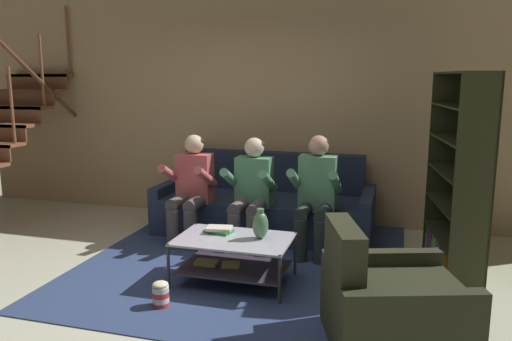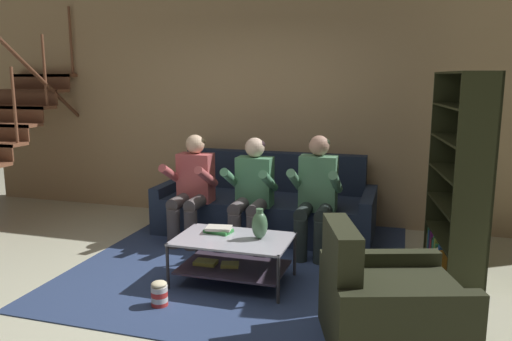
{
  "view_description": "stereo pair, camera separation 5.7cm",
  "coord_description": "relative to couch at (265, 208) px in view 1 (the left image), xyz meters",
  "views": [
    {
      "loc": [
        1.6,
        -3.67,
        1.81
      ],
      "look_at": [
        0.3,
        0.86,
        0.92
      ],
      "focal_mm": 35.0,
      "sensor_mm": 36.0,
      "label": 1
    },
    {
      "loc": [
        1.66,
        -3.66,
        1.81
      ],
      "look_at": [
        0.3,
        0.86,
        0.92
      ],
      "focal_mm": 35.0,
      "sensor_mm": 36.0,
      "label": 2
    }
  ],
  "objects": [
    {
      "name": "bookshelf",
      "position": [
        2.05,
        -0.59,
        0.47
      ],
      "size": [
        0.47,
        1.15,
        1.86
      ],
      "color": "#262A16",
      "rests_on": "ground"
    },
    {
      "name": "popcorn_tub",
      "position": [
        -0.29,
        -2.15,
        -0.18
      ],
      "size": [
        0.13,
        0.13,
        0.21
      ],
      "color": "red",
      "rests_on": "ground"
    },
    {
      "name": "area_rug",
      "position": [
        0.06,
        -0.9,
        -0.28
      ],
      "size": [
        3.05,
        3.48,
        0.01
      ],
      "color": "navy",
      "rests_on": "ground"
    },
    {
      "name": "person_seated_middle",
      "position": [
        0.0,
        -0.58,
        0.35
      ],
      "size": [
        0.5,
        0.58,
        1.18
      ],
      "color": "#544D50",
      "rests_on": "ground"
    },
    {
      "name": "armchair",
      "position": [
        1.47,
        -2.25,
        -0.01
      ],
      "size": [
        1.09,
        1.05,
        0.86
      ],
      "color": "#292C1C",
      "rests_on": "ground"
    },
    {
      "name": "coffee_table",
      "position": [
        0.12,
        -1.54,
        -0.01
      ],
      "size": [
        1.01,
        0.64,
        0.42
      ],
      "color": "#B2B3C1",
      "rests_on": "ground"
    },
    {
      "name": "ground",
      "position": [
        -0.13,
        -1.84,
        -0.29
      ],
      "size": [
        16.8,
        16.8,
        0.0
      ],
      "primitive_type": "plane",
      "color": "beige"
    },
    {
      "name": "back_partition",
      "position": [
        -0.13,
        0.62,
        1.16
      ],
      "size": [
        8.4,
        0.12,
        2.9
      ],
      "primitive_type": "cube",
      "color": "tan",
      "rests_on": "ground"
    },
    {
      "name": "vase",
      "position": [
        0.35,
        -1.48,
        0.25
      ],
      "size": [
        0.14,
        0.14,
        0.27
      ],
      "color": "#4B7752",
      "rests_on": "coffee_table"
    },
    {
      "name": "person_seated_right",
      "position": [
        0.69,
        -0.58,
        0.37
      ],
      "size": [
        0.5,
        0.58,
        1.22
      ],
      "color": "#232D2C",
      "rests_on": "ground"
    },
    {
      "name": "couch",
      "position": [
        0.0,
        0.0,
        0.0
      ],
      "size": [
        2.49,
        0.99,
        0.91
      ],
      "color": "#232F48",
      "rests_on": "ground"
    },
    {
      "name": "book_stack",
      "position": [
        -0.05,
        -1.42,
        0.15
      ],
      "size": [
        0.26,
        0.19,
        0.05
      ],
      "color": "green",
      "rests_on": "coffee_table"
    },
    {
      "name": "person_seated_left",
      "position": [
        -0.69,
        -0.58,
        0.36
      ],
      "size": [
        0.5,
        0.58,
        1.19
      ],
      "color": "#4F4949",
      "rests_on": "ground"
    }
  ]
}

